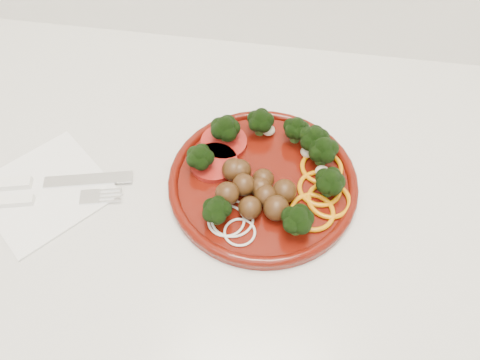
# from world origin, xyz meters

# --- Properties ---
(counter) EXTENTS (2.40, 0.60, 0.90)m
(counter) POSITION_xyz_m (0.00, 1.70, 0.45)
(counter) COLOR beige
(counter) RESTS_ON ground
(plate) EXTENTS (0.26, 0.26, 0.05)m
(plate) POSITION_xyz_m (0.28, 1.70, 0.92)
(plate) COLOR #490C06
(plate) RESTS_ON counter
(napkin) EXTENTS (0.21, 0.21, 0.00)m
(napkin) POSITION_xyz_m (-0.02, 1.64, 0.90)
(napkin) COLOR white
(napkin) RESTS_ON counter
(knife) EXTENTS (0.22, 0.07, 0.01)m
(knife) POSITION_xyz_m (-0.04, 1.64, 0.91)
(knife) COLOR silver
(knife) RESTS_ON napkin
(fork) EXTENTS (0.20, 0.07, 0.01)m
(fork) POSITION_xyz_m (-0.04, 1.61, 0.91)
(fork) COLOR white
(fork) RESTS_ON napkin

